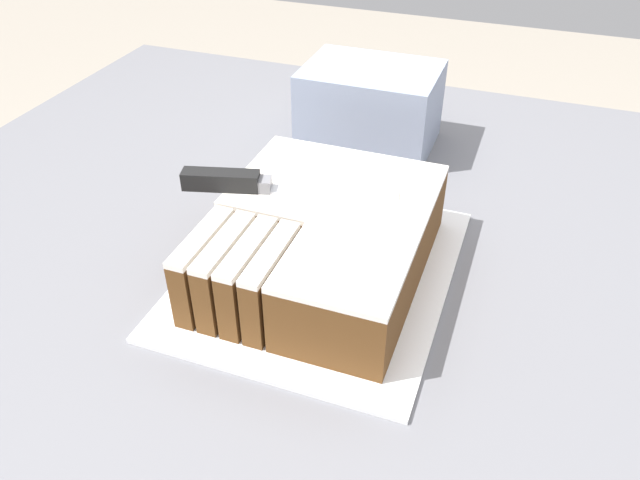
{
  "coord_description": "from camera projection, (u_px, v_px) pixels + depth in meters",
  "views": [
    {
      "loc": [
        0.15,
        -0.62,
        1.4
      ],
      "look_at": [
        -0.05,
        -0.07,
        0.97
      ],
      "focal_mm": 35.0,
      "sensor_mm": 36.0,
      "label": 1
    }
  ],
  "objects": [
    {
      "name": "countertop",
      "position": [
        361.0,
        459.0,
        1.07
      ],
      "size": [
        1.4,
        1.1,
        0.92
      ],
      "color": "slate",
      "rests_on": "ground_plane"
    },
    {
      "name": "cake_board",
      "position": [
        320.0,
        271.0,
        0.75
      ],
      "size": [
        0.31,
        0.36,
        0.01
      ],
      "color": "white",
      "rests_on": "countertop"
    },
    {
      "name": "cake",
      "position": [
        323.0,
        239.0,
        0.73
      ],
      "size": [
        0.24,
        0.29,
        0.09
      ],
      "color": "brown",
      "rests_on": "cake_board"
    },
    {
      "name": "knife",
      "position": [
        242.0,
        182.0,
        0.73
      ],
      "size": [
        0.25,
        0.09,
        0.02
      ],
      "rotation": [
        0.0,
        0.0,
        0.27
      ],
      "color": "silver",
      "rests_on": "cake"
    },
    {
      "name": "storage_box",
      "position": [
        370.0,
        107.0,
        0.99
      ],
      "size": [
        0.21,
        0.15,
        0.13
      ],
      "color": "#8C99B2",
      "rests_on": "countertop"
    }
  ]
}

